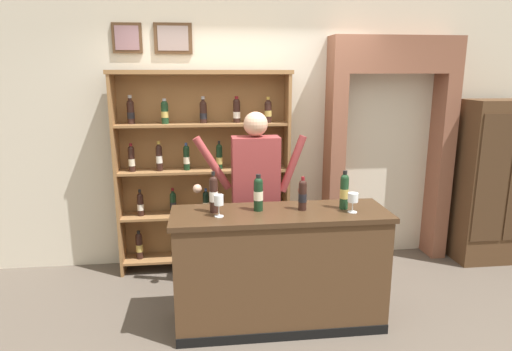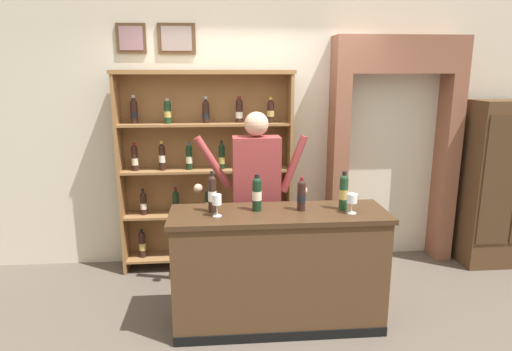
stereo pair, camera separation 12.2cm
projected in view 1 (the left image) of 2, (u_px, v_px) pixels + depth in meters
ground_plane at (267, 324)px, 3.70m from camera, size 14.00×14.00×0.02m
back_wall at (248, 102)px, 4.71m from camera, size 12.00×0.19×3.48m
wine_shelf at (204, 168)px, 4.55m from camera, size 1.78×0.30×2.07m
archway_doorway at (386, 133)px, 4.83m from camera, size 1.37×0.45×2.41m
side_cabinet at (495, 182)px, 4.79m from camera, size 0.77×0.46×1.77m
tasting_counter at (280, 269)px, 3.60m from camera, size 1.73×0.56×0.97m
shopkeeper at (255, 183)px, 4.02m from camera, size 1.04×0.22×1.71m
tasting_bottle_vin_santo at (214, 194)px, 3.44m from camera, size 0.07×0.07×0.33m
tasting_bottle_rosso at (258, 193)px, 3.48m from camera, size 0.08×0.08×0.30m
tasting_bottle_prosecco at (303, 194)px, 3.50m from camera, size 0.07×0.07×0.27m
tasting_bottle_brunello at (344, 190)px, 3.53m from camera, size 0.07×0.07×0.31m
wine_glass_spare at (219, 201)px, 3.34m from camera, size 0.07×0.07×0.17m
wine_glass_left at (353, 198)px, 3.45m from camera, size 0.08×0.08×0.16m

